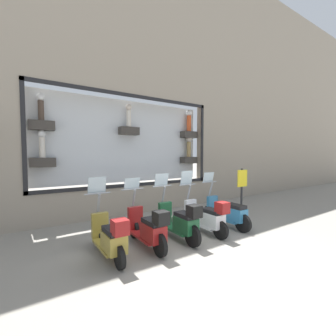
# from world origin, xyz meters

# --- Properties ---
(ground_plane) EXTENTS (120.00, 120.00, 0.00)m
(ground_plane) POSITION_xyz_m (0.00, 0.00, 0.00)
(ground_plane) COLOR gray
(building_facade) EXTENTS (1.22, 36.00, 10.61)m
(building_facade) POSITION_xyz_m (3.60, 0.00, 5.44)
(building_facade) COLOR gray
(building_facade) RESTS_ON ground_plane
(scooter_teal_0) EXTENTS (1.80, 0.60, 1.58)m
(scooter_teal_0) POSITION_xyz_m (0.51, -1.70, 0.43)
(scooter_teal_0) COLOR black
(scooter_teal_0) RESTS_ON ground_plane
(scooter_white_1) EXTENTS (1.79, 0.61, 1.66)m
(scooter_white_1) POSITION_xyz_m (0.44, -0.81, 0.47)
(scooter_white_1) COLOR black
(scooter_white_1) RESTS_ON ground_plane
(scooter_green_2) EXTENTS (1.80, 0.61, 1.62)m
(scooter_green_2) POSITION_xyz_m (0.45, 0.08, 0.48)
(scooter_green_2) COLOR black
(scooter_green_2) RESTS_ON ground_plane
(scooter_red_3) EXTENTS (1.80, 0.60, 1.54)m
(scooter_red_3) POSITION_xyz_m (0.44, 0.97, 0.47)
(scooter_red_3) COLOR black
(scooter_red_3) RESTS_ON ground_plane
(scooter_olive_4) EXTENTS (1.79, 0.60, 1.62)m
(scooter_olive_4) POSITION_xyz_m (0.44, 1.87, 0.46)
(scooter_olive_4) COLOR black
(scooter_olive_4) RESTS_ON ground_plane
(shop_sign_post) EXTENTS (0.36, 0.45, 1.69)m
(shop_sign_post) POSITION_xyz_m (0.82, -2.71, 0.91)
(shop_sign_post) COLOR #232326
(shop_sign_post) RESTS_ON ground_plane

